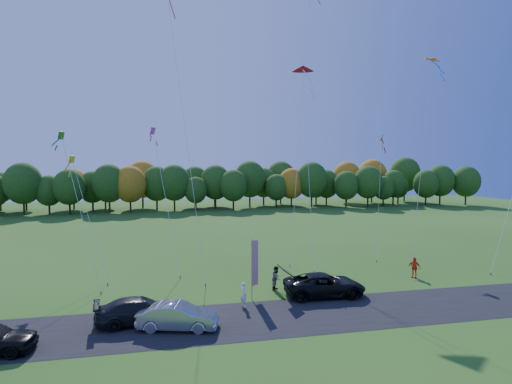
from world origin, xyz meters
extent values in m
plane|color=#265416|center=(0.00, 0.00, 0.00)|extent=(160.00, 160.00, 0.00)
cube|color=black|center=(0.00, -4.00, 0.01)|extent=(90.00, 6.00, 0.01)
imported|color=black|center=(3.55, -0.82, 0.80)|extent=(5.90, 2.99, 1.60)
imported|color=#A1A1A6|center=(-6.74, -4.52, 0.75)|extent=(4.78, 2.60, 1.49)
imported|color=black|center=(-8.92, -3.14, 0.74)|extent=(5.38, 2.83, 1.49)
imported|color=white|center=(-2.45, -1.76, 0.81)|extent=(0.48, 0.65, 1.62)
imported|color=gray|center=(0.56, 1.22, 0.88)|extent=(1.02, 1.08, 1.76)
imported|color=#F63617|center=(12.50, 1.97, 0.85)|extent=(0.98, 1.02, 1.71)
cylinder|color=#999999|center=(-1.66, -0.52, 2.12)|extent=(0.06, 0.06, 4.24)
cube|color=red|center=(-1.42, -0.41, 2.54)|extent=(0.50, 0.24, 3.18)
cube|color=navy|center=(-1.42, -0.38, 3.72)|extent=(0.49, 0.23, 0.83)
cylinder|color=#4C3F33|center=(-4.56, 3.10, 0.10)|extent=(0.08, 0.08, 0.20)
cylinder|color=#4C3F33|center=(3.45, 7.39, 0.10)|extent=(0.08, 0.08, 0.20)
cylinder|color=#4C3F33|center=(4.87, 4.87, 0.10)|extent=(0.08, 0.08, 0.20)
cone|color=red|center=(6.68, 13.78, 19.41)|extent=(2.39, 1.83, 2.61)
cylinder|color=#4C3F33|center=(14.47, 5.32, 0.10)|extent=(0.08, 0.08, 0.20)
cube|color=orange|center=(19.87, 10.95, 20.32)|extent=(3.01, 1.05, 1.16)
cylinder|color=#4C3F33|center=(-11.95, 4.88, 0.10)|extent=(0.08, 0.08, 0.20)
cube|color=yellow|center=(-15.46, 10.19, 9.77)|extent=(1.05, 1.05, 1.25)
cylinder|color=#4C3F33|center=(-12.09, 2.78, 0.10)|extent=(0.08, 0.08, 0.20)
cube|color=#3C8816|center=(-15.78, 8.26, 11.69)|extent=(1.06, 1.06, 1.25)
cylinder|color=#4C3F33|center=(12.04, 7.32, 0.10)|extent=(0.08, 0.08, 0.20)
cube|color=silver|center=(15.15, 12.41, 12.20)|extent=(1.16, 1.16, 1.38)
cylinder|color=#4C3F33|center=(-6.42, 5.77, 0.10)|extent=(0.08, 0.08, 0.20)
cube|color=#D848BF|center=(-8.67, 11.59, 12.47)|extent=(1.14, 1.14, 1.35)
cylinder|color=#4C3F33|center=(19.33, 1.34, 0.10)|extent=(0.08, 0.08, 0.20)
camera|label=1|loc=(-6.92, -27.05, 9.36)|focal=28.00mm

